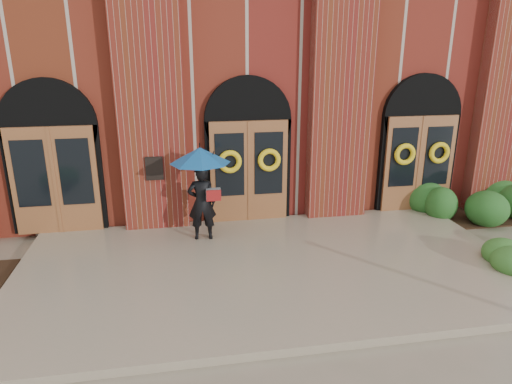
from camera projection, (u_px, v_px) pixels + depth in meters
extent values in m
plane|color=gray|center=(271.00, 275.00, 9.06)|extent=(90.00, 90.00, 0.00)
cube|color=gray|center=(270.00, 268.00, 9.18)|extent=(10.00, 5.30, 0.15)
cube|color=maroon|center=(221.00, 70.00, 16.32)|extent=(16.00, 12.00, 7.00)
cube|color=black|center=(154.00, 168.00, 10.49)|extent=(0.40, 0.05, 0.55)
cube|color=maroon|center=(149.00, 85.00, 10.16)|extent=(1.50, 0.45, 7.00)
cube|color=maroon|center=(341.00, 83.00, 10.91)|extent=(1.50, 0.45, 7.00)
cube|color=maroon|center=(509.00, 80.00, 11.66)|extent=(1.50, 0.45, 7.00)
cube|color=brown|center=(55.00, 181.00, 10.42)|extent=(1.90, 0.10, 2.50)
cylinder|color=black|center=(49.00, 125.00, 10.17)|extent=(2.10, 0.22, 2.10)
cube|color=brown|center=(249.00, 172.00, 11.17)|extent=(1.90, 0.10, 2.50)
cylinder|color=black|center=(248.00, 120.00, 10.92)|extent=(2.10, 0.22, 2.10)
cube|color=brown|center=(419.00, 164.00, 11.92)|extent=(1.90, 0.10, 2.50)
cylinder|color=black|center=(421.00, 115.00, 11.67)|extent=(2.10, 0.22, 2.10)
torus|color=yellow|center=(230.00, 162.00, 10.89)|extent=(0.57, 0.13, 0.57)
torus|color=yellow|center=(269.00, 160.00, 11.05)|extent=(0.57, 0.13, 0.57)
torus|color=yellow|center=(405.00, 154.00, 11.64)|extent=(0.57, 0.13, 0.57)
torus|color=yellow|center=(439.00, 153.00, 11.80)|extent=(0.57, 0.13, 0.57)
imported|color=black|center=(202.00, 203.00, 10.16)|extent=(0.64, 0.44, 1.71)
cone|color=#125291|center=(200.00, 155.00, 9.83)|extent=(1.39, 1.39, 0.34)
cylinder|color=black|center=(203.00, 176.00, 9.93)|extent=(0.02, 0.02, 0.57)
cube|color=#979A9B|center=(213.00, 194.00, 10.00)|extent=(0.33, 0.18, 0.25)
cube|color=maroon|center=(214.00, 196.00, 9.92)|extent=(0.32, 0.04, 0.25)
ellipsoid|color=#204E1B|center=(492.00, 201.00, 12.07)|extent=(3.29, 1.31, 0.84)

